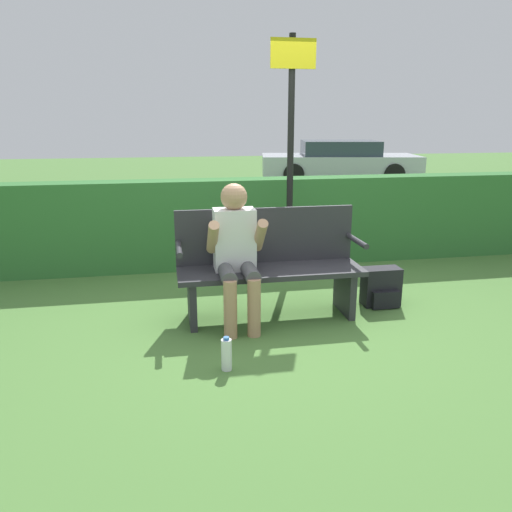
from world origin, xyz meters
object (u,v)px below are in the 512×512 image
backpack (381,288)px  signpost (291,140)px  person_seated (236,248)px  park_bench (269,265)px  water_bottle (227,354)px  parked_car (339,161)px

backpack → signpost: signpost is taller
person_seated → signpost: (0.78, 1.23, 0.84)m
backpack → park_bench: bearing=-178.2°
backpack → signpost: 1.84m
water_bottle → signpost: size_ratio=0.10×
water_bottle → parked_car: bearing=66.6°
park_bench → parked_car: bearing=67.0°
backpack → signpost: bearing=121.5°
person_seated → water_bottle: size_ratio=4.80×
park_bench → signpost: size_ratio=0.64×
park_bench → water_bottle: (-0.51, -0.98, -0.36)m
backpack → parked_car: parked_car is taller
backpack → water_bottle: bearing=-148.1°
backpack → parked_car: (2.99, 9.64, 0.38)m
park_bench → backpack: bearing=1.8°
parked_car → water_bottle: bearing=-103.0°
park_bench → signpost: 1.59m
water_bottle → parked_car: (4.62, 10.66, 0.43)m
parked_car → person_seated: bearing=-103.8°
park_bench → person_seated: (-0.31, -0.13, 0.20)m
water_bottle → parked_car: parked_car is taller
person_seated → backpack: (1.43, 0.16, -0.51)m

